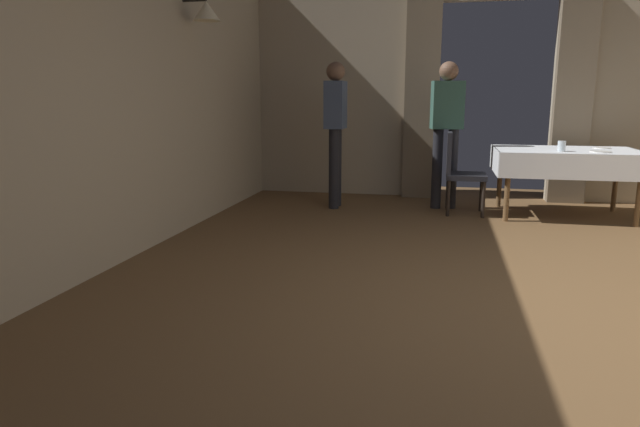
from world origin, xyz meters
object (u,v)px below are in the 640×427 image
(person_waiter_by_doorway, at_px, (335,122))
(plate_mid_b, at_px, (601,152))
(chair_mid_left, at_px, (459,169))
(glass_mid_a, at_px, (562,146))
(plate_mid_c, at_px, (602,148))
(person_diner_standing_aside, at_px, (447,122))
(dining_table_mid, at_px, (566,157))

(person_waiter_by_doorway, bearing_deg, plate_mid_b, -5.40)
(chair_mid_left, distance_m, glass_mid_a, 1.09)
(plate_mid_b, xyz_separation_m, plate_mid_c, (0.14, 0.51, 0.00))
(plate_mid_b, height_order, person_waiter_by_doorway, person_waiter_by_doorway)
(chair_mid_left, height_order, plate_mid_c, chair_mid_left)
(chair_mid_left, height_order, plate_mid_b, chair_mid_left)
(glass_mid_a, distance_m, person_waiter_by_doorway, 2.51)
(plate_mid_b, distance_m, plate_mid_c, 0.53)
(chair_mid_left, relative_size, person_waiter_by_doorway, 0.54)
(person_diner_standing_aside, bearing_deg, chair_mid_left, -60.95)
(plate_mid_c, xyz_separation_m, person_waiter_by_doorway, (-3.01, -0.24, 0.27))
(dining_table_mid, bearing_deg, person_diner_standing_aside, 171.77)
(plate_mid_b, bearing_deg, person_diner_standing_aside, 163.29)
(glass_mid_a, height_order, plate_mid_b, glass_mid_a)
(person_diner_standing_aside, bearing_deg, plate_mid_c, 1.06)
(chair_mid_left, relative_size, plate_mid_c, 5.04)
(glass_mid_a, xyz_separation_m, plate_mid_c, (0.52, 0.48, -0.05))
(person_waiter_by_doorway, height_order, person_diner_standing_aside, same)
(person_diner_standing_aside, bearing_deg, glass_mid_a, -20.57)
(dining_table_mid, relative_size, plate_mid_c, 8.29)
(person_waiter_by_doorway, bearing_deg, glass_mid_a, -5.66)
(glass_mid_a, distance_m, plate_mid_b, 0.39)
(plate_mid_b, xyz_separation_m, person_diner_standing_aside, (-1.58, 0.47, 0.27))
(chair_mid_left, xyz_separation_m, glass_mid_a, (1.04, -0.16, 0.29))
(dining_table_mid, height_order, person_diner_standing_aside, person_diner_standing_aside)
(glass_mid_a, relative_size, plate_mid_b, 0.53)
(plate_mid_b, bearing_deg, person_waiter_by_doorway, 174.60)
(dining_table_mid, xyz_separation_m, plate_mid_b, (0.27, -0.29, 0.09))
(plate_mid_c, bearing_deg, person_waiter_by_doorway, -175.53)
(plate_mid_c, relative_size, person_diner_standing_aside, 0.11)
(plate_mid_c, height_order, person_diner_standing_aside, person_diner_standing_aside)
(plate_mid_c, bearing_deg, chair_mid_left, -168.47)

